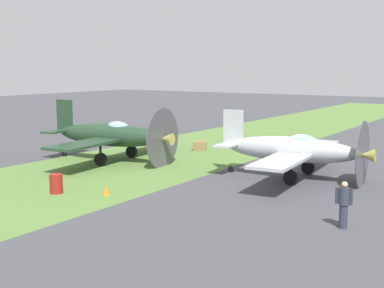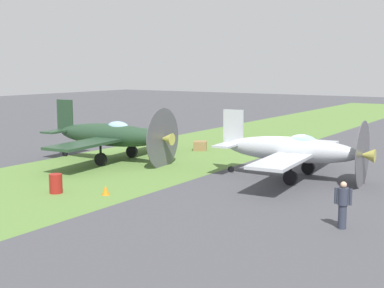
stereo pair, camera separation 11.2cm
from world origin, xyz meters
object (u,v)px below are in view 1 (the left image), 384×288
object	(u,v)px
airplane_lead	(294,150)
fuel_drum	(56,184)
airplane_wingman	(111,135)
ground_crew_chief	(344,204)
supply_crate	(200,146)
runway_marker_cone	(106,190)

from	to	relation	value
airplane_lead	fuel_drum	bearing A→B (deg)	-45.83
airplane_wingman	ground_crew_chief	xyz separation A→B (m)	(5.83, 16.30, -0.71)
airplane_lead	airplane_wingman	xyz separation A→B (m)	(1.27, -11.44, 0.10)
airplane_wingman	airplane_lead	bearing A→B (deg)	90.56
supply_crate	runway_marker_cone	distance (m)	13.81
runway_marker_cone	fuel_drum	bearing A→B (deg)	-65.40
airplane_lead	supply_crate	world-z (taller)	airplane_lead
airplane_lead	ground_crew_chief	size ratio (longest dim) A/B	5.92
runway_marker_cone	airplane_lead	bearing A→B (deg)	144.64
airplane_lead	fuel_drum	size ratio (longest dim) A/B	11.38
airplane_wingman	fuel_drum	world-z (taller)	airplane_wingman
supply_crate	runway_marker_cone	world-z (taller)	supply_crate
airplane_lead	supply_crate	size ratio (longest dim) A/B	11.38
ground_crew_chief	fuel_drum	world-z (taller)	ground_crew_chief
fuel_drum	supply_crate	distance (m)	14.43
airplane_lead	fuel_drum	world-z (taller)	airplane_lead
airplane_lead	runway_marker_cone	distance (m)	9.96
airplane_wingman	runway_marker_cone	size ratio (longest dim) A/B	24.83
fuel_drum	airplane_wingman	bearing A→B (deg)	-155.42
supply_crate	runway_marker_cone	size ratio (longest dim) A/B	2.05
ground_crew_chief	runway_marker_cone	size ratio (longest dim) A/B	3.93
airplane_lead	fuel_drum	xyz separation A→B (m)	(9.05, -7.88, -1.07)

